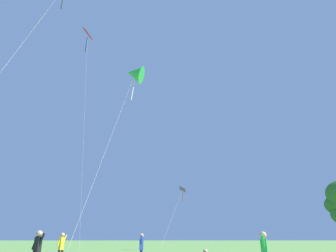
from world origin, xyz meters
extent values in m
cube|color=black|center=(-0.52, 38.78, 7.82)|extent=(0.88, 0.92, 0.95)
cylinder|color=#3F382D|center=(-0.52, 38.78, 7.82)|extent=(0.84, 0.05, 0.53)
cylinder|color=red|center=(-0.57, 38.74, 6.63)|extent=(0.16, 0.14, 1.65)
cylinder|color=silver|center=(-2.04, 33.71, 3.87)|extent=(3.05, 10.14, 7.75)
cube|color=red|center=(-14.21, 32.73, 29.16)|extent=(1.55, 2.48, 1.59)
cylinder|color=#3F382D|center=(-14.21, 32.73, 29.16)|extent=(1.03, 1.29, 0.70)
cylinder|color=black|center=(-14.28, 32.82, 27.36)|extent=(0.25, 0.31, 2.30)
cylinder|color=silver|center=(-12.51, 29.86, 14.51)|extent=(3.42, 5.75, 29.01)
cylinder|color=black|center=(-12.31, 18.54, 21.79)|extent=(0.14, 0.28, 2.23)
cylinder|color=silver|center=(-12.77, 13.26, 11.67)|extent=(0.88, 10.79, 23.33)
cone|color=green|center=(-5.62, 20.15, 15.06)|extent=(1.82, 1.73, 1.86)
cylinder|color=silver|center=(-5.71, 20.06, 13.42)|extent=(0.30, 0.31, 2.01)
cylinder|color=silver|center=(-6.50, 15.66, 7.46)|extent=(1.77, 9.01, 14.92)
sphere|color=tan|center=(-1.58, 7.56, 1.07)|extent=(0.16, 0.16, 0.16)
cube|color=green|center=(0.27, 7.38, 1.14)|extent=(0.26, 0.27, 0.62)
cylinder|color=green|center=(0.22, 7.27, 1.30)|extent=(0.19, 0.29, 0.58)
cylinder|color=green|center=(0.32, 7.50, 1.30)|extent=(0.19, 0.29, 0.58)
sphere|color=tan|center=(0.27, 7.38, 1.56)|extent=(0.23, 0.23, 0.23)
cube|color=blue|center=(-4.19, 14.89, 1.17)|extent=(0.23, 0.25, 0.64)
cylinder|color=blue|center=(-4.17, 14.76, 1.33)|extent=(0.14, 0.30, 0.60)
cylinder|color=blue|center=(-4.22, 15.02, 1.33)|extent=(0.14, 0.30, 0.60)
sphere|color=tan|center=(-4.19, 14.89, 1.61)|extent=(0.23, 0.23, 0.23)
cube|color=black|center=(-7.78, 9.61, 1.20)|extent=(0.28, 0.27, 0.65)
cylinder|color=black|center=(-7.66, 9.56, 1.36)|extent=(0.30, 0.20, 0.61)
cylinder|color=black|center=(-7.91, 9.67, 1.36)|extent=(0.30, 0.20, 0.61)
sphere|color=tan|center=(-7.78, 9.61, 1.64)|extent=(0.24, 0.24, 0.24)
cube|color=yellow|center=(-8.56, 14.78, 1.19)|extent=(0.29, 0.29, 0.65)
cylinder|color=yellow|center=(-8.47, 14.88, 1.36)|extent=(0.25, 0.28, 0.61)
cylinder|color=yellow|center=(-8.64, 14.67, 1.36)|extent=(0.25, 0.28, 0.61)
sphere|color=tan|center=(-8.56, 14.78, 1.64)|extent=(0.24, 0.24, 0.24)
camera|label=1|loc=(-2.86, -2.71, 1.48)|focal=31.71mm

